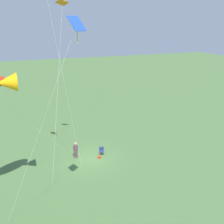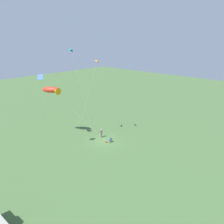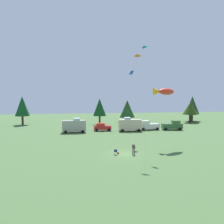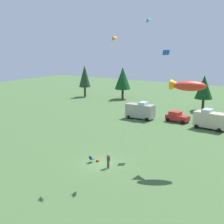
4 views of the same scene
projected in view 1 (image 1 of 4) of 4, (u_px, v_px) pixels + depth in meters
ground_plane at (90, 159)px, 26.44m from camera, size 160.00×160.00×0.00m
person_kite_flyer at (76, 149)px, 26.25m from camera, size 0.59×0.43×1.74m
folding_chair at (102, 150)px, 27.13m from camera, size 0.58×0.58×0.82m
backpack_on_grass at (99, 157)px, 26.52m from camera, size 0.38×0.33×0.22m
kite_diamond_blue at (73, 36)px, 12.67m from camera, size 5.05×3.90×13.32m
kite_delta_orange at (63, 3)px, 21.58m from camera, size 3.18×4.37×14.98m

